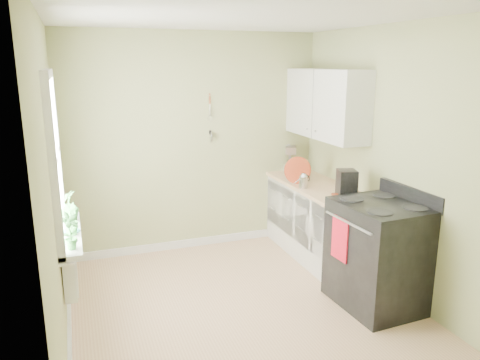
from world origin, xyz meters
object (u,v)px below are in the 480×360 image
object	(u,v)px
stove	(379,254)
stand_mixer	(290,159)
kettle	(303,181)
coffee_maker	(346,186)

from	to	relation	value
stove	stand_mixer	world-z (taller)	stand_mixer
stove	stand_mixer	bearing A→B (deg)	89.55
kettle	stove	bearing A→B (deg)	-78.96
kettle	coffee_maker	distance (m)	0.62
stove	coffee_maker	distance (m)	0.80
stove	coffee_maker	bearing A→B (deg)	92.96
kettle	stand_mixer	bearing A→B (deg)	73.97
stand_mixer	kettle	distance (m)	0.89
stove	kettle	world-z (taller)	stove
kettle	coffee_maker	xyz separation A→B (m)	(0.20, -0.59, 0.06)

